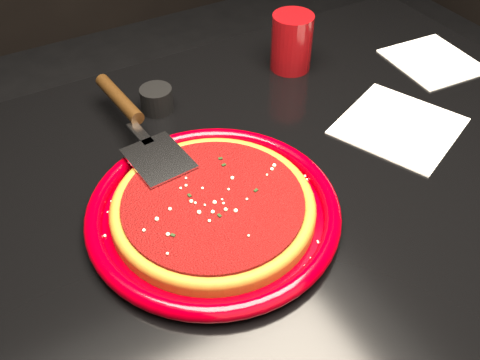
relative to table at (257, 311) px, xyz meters
name	(u,v)px	position (x,y,z in m)	size (l,w,h in m)	color
table	(257,311)	(0.00, 0.00, 0.00)	(1.20, 0.80, 0.75)	black
plate	(214,211)	(-0.11, -0.04, 0.39)	(0.36, 0.36, 0.03)	#7F0008
pizza_crust	(213,209)	(-0.11, -0.04, 0.39)	(0.29, 0.29, 0.01)	brown
pizza_crust_rim	(213,205)	(-0.11, -0.04, 0.40)	(0.29, 0.29, 0.02)	brown
pizza_sauce	(213,203)	(-0.11, -0.04, 0.40)	(0.25, 0.25, 0.01)	maroon
parmesan_dusting	(213,199)	(-0.11, -0.04, 0.41)	(0.25, 0.25, 0.01)	beige
basil_flecks	(213,199)	(-0.11, -0.04, 0.41)	(0.23, 0.23, 0.00)	black
pizza_server	(138,123)	(-0.13, 0.16, 0.42)	(0.10, 0.34, 0.03)	#B9BBC0
cup	(292,42)	(0.21, 0.24, 0.43)	(0.08, 0.08, 0.11)	maroon
napkin_a	(399,126)	(0.27, -0.01, 0.38)	(0.18, 0.18, 0.00)	white
napkin_b	(433,61)	(0.47, 0.12, 0.38)	(0.15, 0.16, 0.00)	white
ramekin	(157,99)	(-0.07, 0.24, 0.40)	(0.06, 0.06, 0.04)	black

